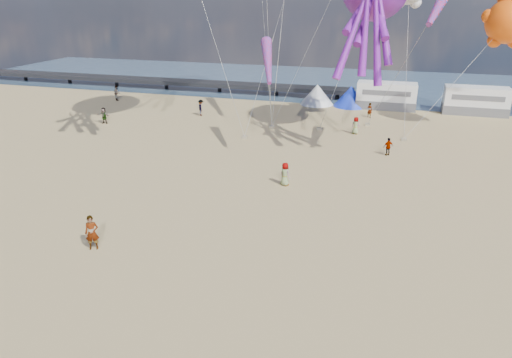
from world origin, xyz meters
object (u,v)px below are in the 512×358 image
Objects in this scene: tent_white at (317,94)px; motorhome_1 at (476,101)px; tent_blue at (351,96)px; kite_teddy_orange at (508,21)px; sandbag_c at (404,139)px; windsock_mid at (441,2)px; beachgoer_2 at (201,108)px; sandbag_e at (272,127)px; windsock_right at (268,61)px; standing_person at (92,233)px; sandbag_b at (319,129)px; sandbag_a at (245,137)px; sandbag_d at (367,125)px; beachgoer_0 at (285,174)px; beachgoer_3 at (388,147)px; beachgoer_4 at (104,116)px; motorhome_0 at (386,96)px; beachgoer_1 at (117,93)px; beachgoer_5 at (370,110)px; beachgoer_6 at (356,126)px.

motorhome_1 is at bearing 0.00° from tent_white.
kite_teddy_orange is at bearing -31.26° from tent_blue.
tent_blue is 8.00× the size of sandbag_c.
windsock_mid is at bearing -108.38° from motorhome_1.
tent_white is 14.45m from beachgoer_2.
sandbag_e is 0.09× the size of windsock_right.
sandbag_b is (7.73, 25.66, -0.83)m from standing_person.
sandbag_a is 1.00× the size of sandbag_d.
beachgoer_0 is 3.29× the size of sandbag_b.
sandbag_d is (12.13, 28.69, -0.83)m from standing_person.
beachgoer_3 is at bearing -5.72° from sandbag_a.
beachgoer_4 is at bearing -165.44° from sandbag_d.
standing_person is 25.29m from sandbag_e.
beachgoer_4 is at bearing -175.27° from sandbag_c.
beachgoer_0 is (2.00, -25.82, -0.38)m from tent_white.
tent_blue is at bearing -83.67° from beachgoer_2.
motorhome_0 is at bearing 44.74° from standing_person.
sandbag_e is at bearing 15.24° from beachgoer_4.
kite_teddy_orange reaches higher than beachgoer_4.
beachgoer_0 is 14.56m from sandbag_b.
motorhome_1 is at bearing 30.61° from sandbag_e.
beachgoer_1 is 1.18× the size of beachgoer_5.
tent_white is at bearing 180.00° from tent_blue.
windsock_right is (18.55, -4.81, 6.71)m from beachgoer_4.
sandbag_b is (-1.87, -11.28, -1.09)m from tent_blue.
beachgoer_0 is 1.01× the size of beachgoer_6.
beachgoer_1 is 13.76m from beachgoer_2.
sandbag_e is (-9.02, -7.11, -0.68)m from beachgoer_5.
sandbag_c and sandbag_d have the same top height.
tent_white reaches higher than beachgoer_4.
beachgoer_2 reaches higher than beachgoer_5.
beachgoer_3 is 4.90m from sandbag_c.
tent_white is at bearing 141.13° from kite_teddy_orange.
beachgoer_3 is at bearing -148.31° from kite_teddy_orange.
tent_blue is 2.41× the size of beachgoer_4.
motorhome_1 is 23.10m from windsock_mid.
sandbag_a is 25.05m from kite_teddy_orange.
beachgoer_6 is 0.26× the size of windsock_mid.
sandbag_a is at bearing -158.20° from beachgoer_2.
motorhome_1 reaches higher than tent_blue.
beachgoer_2 is at bearing 170.64° from sandbag_b.
beachgoer_3 is 28.23m from beachgoer_4.
motorhome_1 is 1.65× the size of tent_white.
beachgoer_6 is (11.18, 25.30, -0.12)m from standing_person.
beachgoer_3 is 2.99× the size of sandbag_b.
tent_blue is at bearing 63.17° from sandbag_a.
motorhome_1 is at bearing 36.28° from sandbag_b.
standing_person is 3.76× the size of sandbag_e.
kite_teddy_orange is (13.55, -8.23, 8.94)m from tent_blue.
beachgoer_3 is at bearing -95.15° from beachgoer_0.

